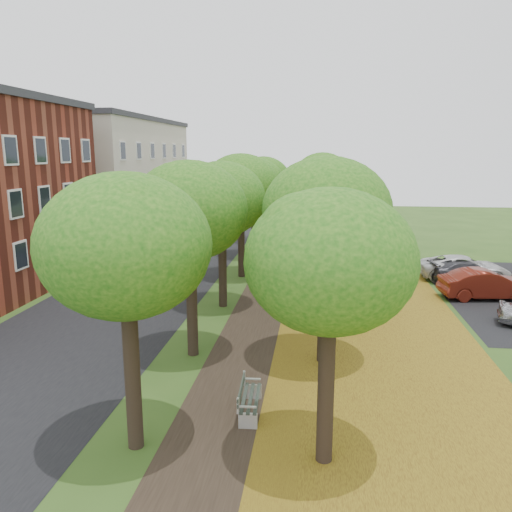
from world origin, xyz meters
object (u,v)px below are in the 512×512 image
(car_red, at_px, (486,284))
(car_white, at_px, (464,268))
(bench, at_px, (248,398))
(car_grey, at_px, (467,271))

(car_red, bearing_deg, car_white, -7.28)
(car_white, bearing_deg, bench, 149.45)
(car_grey, height_order, car_white, car_white)
(bench, bearing_deg, car_red, -41.86)
(car_red, distance_m, car_white, 3.93)
(car_grey, relative_size, car_white, 0.84)
(car_red, xyz_separation_m, car_grey, (0.00, 3.36, -0.14))
(car_grey, xyz_separation_m, car_white, (0.00, 0.56, 0.09))
(car_grey, bearing_deg, car_white, -8.07)
(bench, height_order, car_grey, car_grey)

